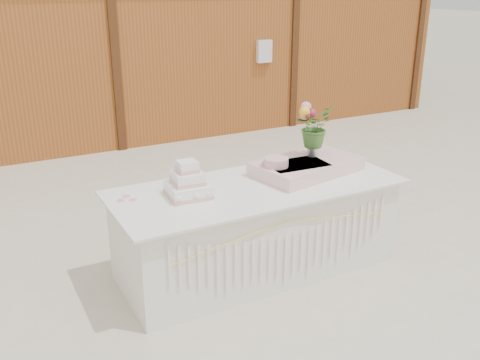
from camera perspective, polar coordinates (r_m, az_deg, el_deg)
name	(u,v)px	position (r m, az deg, el deg)	size (l,w,h in m)	color
ground	(256,268)	(4.69, 1.76, -9.42)	(80.00, 80.00, 0.00)	beige
barn	(80,24)	(9.75, -16.70, 15.66)	(12.60, 4.60, 3.30)	#954C1F
cake_table	(257,228)	(4.51, 1.84, -5.16)	(2.40, 1.00, 0.77)	silver
wedding_cake	(188,184)	(4.13, -5.57, -0.46)	(0.34, 0.34, 0.28)	white
pink_cake_stand	(276,167)	(4.47, 3.84, 1.34)	(0.26, 0.26, 0.19)	white
satin_runner	(307,166)	(4.67, 7.14, 1.46)	(0.92, 0.53, 0.12)	beige
flower_vase	(313,148)	(4.75, 7.78, 3.36)	(0.10, 0.10, 0.13)	silver
bouquet	(314,121)	(4.69, 7.92, 6.29)	(0.33, 0.29, 0.37)	#42702C
loose_flowers	(130,201)	(4.11, -11.64, -2.20)	(0.12, 0.29, 0.02)	pink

